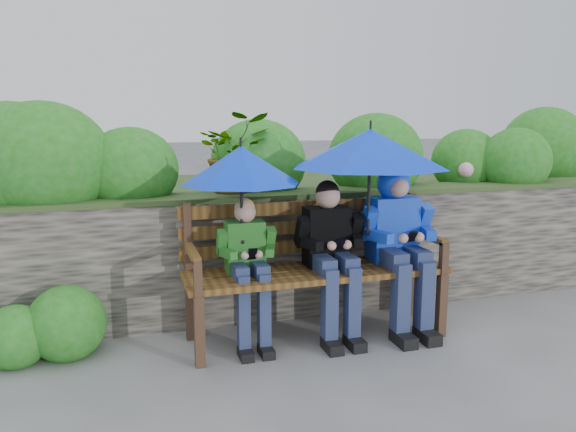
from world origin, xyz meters
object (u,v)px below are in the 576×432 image
object	(u,v)px
park_bench	(313,259)
boy_middle	(331,250)
boy_left	(248,262)
umbrella_left	(241,165)
umbrella_right	(370,148)
boy_right	(398,234)

from	to	relation	value
park_bench	boy_middle	size ratio (longest dim) A/B	1.65
park_bench	boy_left	size ratio (longest dim) A/B	1.81
umbrella_left	umbrella_right	distance (m)	0.95
boy_left	park_bench	bearing A→B (deg)	9.06
umbrella_left	umbrella_right	world-z (taller)	umbrella_right
boy_right	umbrella_right	xyz separation A→B (m)	(-0.27, -0.02, 0.66)
boy_right	umbrella_right	bearing A→B (deg)	-174.99
boy_left	umbrella_right	size ratio (longest dim) A/B	0.92
park_bench	boy_middle	bearing A→B (deg)	-40.77
boy_left	boy_middle	world-z (taller)	boy_middle
boy_middle	umbrella_left	xyz separation A→B (m)	(-0.66, 0.04, 0.64)
boy_right	park_bench	bearing A→B (deg)	172.35
boy_left	umbrella_left	xyz separation A→B (m)	(-0.03, 0.03, 0.68)
boy_left	boy_right	world-z (taller)	boy_right
boy_left	boy_middle	bearing A→B (deg)	-1.01
boy_left	boy_middle	xyz separation A→B (m)	(0.63, -0.01, 0.05)
boy_middle	umbrella_left	bearing A→B (deg)	176.71
umbrella_right	boy_right	bearing A→B (deg)	5.01
boy_right	umbrella_left	world-z (taller)	umbrella_left
umbrella_right	boy_left	bearing A→B (deg)	178.16
park_bench	boy_right	xyz separation A→B (m)	(0.66, -0.09, 0.17)
boy_right	boy_middle	bearing A→B (deg)	-179.45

